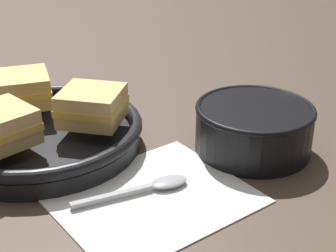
{
  "coord_description": "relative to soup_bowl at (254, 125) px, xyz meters",
  "views": [
    {
      "loc": [
        -0.41,
        -0.46,
        0.35
      ],
      "look_at": [
        0.03,
        0.02,
        0.04
      ],
      "focal_mm": 55.0,
      "sensor_mm": 36.0,
      "label": 1
    }
  ],
  "objects": [
    {
      "name": "sandwich_near_left",
      "position": [
        -0.16,
        0.16,
        0.03
      ],
      "size": [
        0.11,
        0.12,
        0.05
      ],
      "rotation": [
        0.0,
        0.0,
        6.9
      ],
      "color": "#DBB26B",
      "rests_on": "skillet"
    },
    {
      "name": "ground_plane",
      "position": [
        -0.11,
        0.06,
        -0.04
      ],
      "size": [
        4.0,
        4.0,
        0.0
      ],
      "primitive_type": "plane",
      "color": "#47382D"
    },
    {
      "name": "sandwich_near_right",
      "position": [
        -0.2,
        0.28,
        0.03
      ],
      "size": [
        0.11,
        0.11,
        0.05
      ],
      "rotation": [
        0.0,
        0.0,
        8.99
      ],
      "color": "#DBB26B",
      "rests_on": "skillet"
    },
    {
      "name": "skillet",
      "position": [
        -0.22,
        0.21,
        -0.02
      ],
      "size": [
        0.29,
        0.29,
        0.04
      ],
      "color": "black",
      "rests_on": "ground_plane"
    },
    {
      "name": "napkin",
      "position": [
        -0.19,
        0.0,
        -0.04
      ],
      "size": [
        0.24,
        0.21,
        0.0
      ],
      "color": "white",
      "rests_on": "ground_plane"
    },
    {
      "name": "soup_bowl",
      "position": [
        0.0,
        0.0,
        0.0
      ],
      "size": [
        0.17,
        0.17,
        0.07
      ],
      "color": "black",
      "rests_on": "ground_plane"
    },
    {
      "name": "spoon",
      "position": [
        -0.17,
        0.01,
        -0.03
      ],
      "size": [
        0.15,
        0.06,
        0.01
      ],
      "rotation": [
        0.0,
        0.0,
        -0.32
      ],
      "color": "#9E9EA3",
      "rests_on": "napkin"
    }
  ]
}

